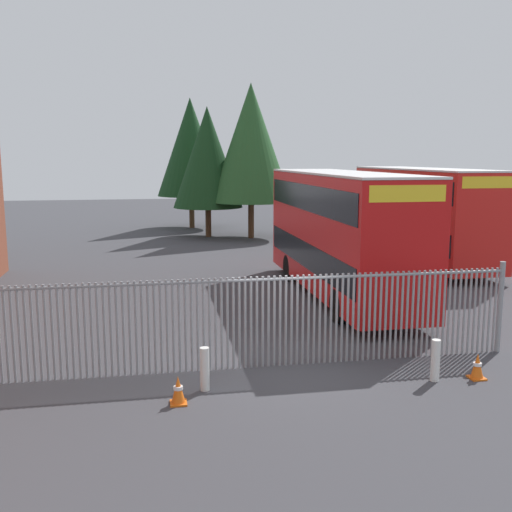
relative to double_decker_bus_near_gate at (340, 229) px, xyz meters
name	(u,v)px	position (x,y,z in m)	size (l,w,h in m)	color
ground_plane	(237,291)	(-3.50, 1.39, -2.42)	(100.00, 100.00, 0.00)	#3D3D42
palisade_fence	(222,321)	(-5.05, -6.61, -1.24)	(14.38, 0.14, 2.35)	gray
double_decker_bus_near_gate	(340,229)	(0.00, 0.00, 0.00)	(2.54, 10.81, 4.42)	red
double_decker_bus_behind_fence_left	(421,211)	(5.88, 5.83, 0.00)	(2.54, 10.81, 4.42)	red
bollard_near_left	(205,369)	(-5.57, -7.81, -1.95)	(0.20, 0.20, 0.95)	silver
bollard_center_front	(435,360)	(-0.47, -8.19, -1.95)	(0.20, 0.20, 0.95)	silver
traffic_cone_by_gate	(178,390)	(-6.17, -8.42, -2.13)	(0.34, 0.34, 0.59)	orange
traffic_cone_mid_forecourt	(477,366)	(0.53, -8.25, -2.13)	(0.34, 0.34, 0.59)	orange
tree_tall_back	(208,157)	(-2.95, 16.84, 2.47)	(4.29, 4.29, 7.97)	#4C3823
tree_short_side	(251,143)	(-0.43, 15.78, 3.32)	(4.94, 4.94, 9.28)	#4C3823
tree_mid_row	(191,147)	(-3.60, 21.77, 3.16)	(4.67, 4.67, 8.93)	#4C3823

